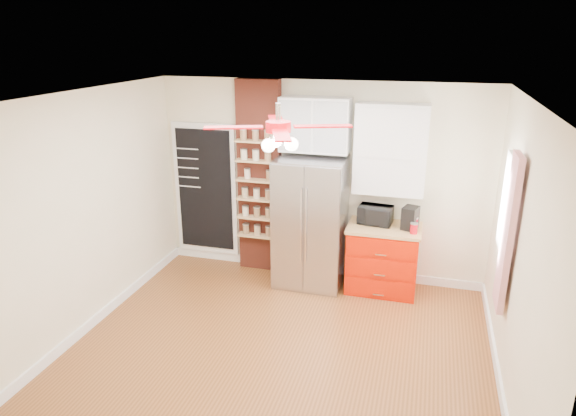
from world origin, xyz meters
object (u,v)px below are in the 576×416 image
(toaster_oven, at_px, (375,215))
(canister_left, at_px, (414,229))
(fridge, at_px, (310,223))
(pantry_jar_oats, at_px, (247,174))
(red_cabinet, at_px, (382,258))
(coffee_maker, at_px, (410,218))
(ceiling_fan, at_px, (278,127))

(toaster_oven, bearing_deg, canister_left, -18.14)
(fridge, relative_size, pantry_jar_oats, 13.98)
(toaster_oven, distance_m, canister_left, 0.56)
(red_cabinet, distance_m, coffee_maker, 0.67)
(red_cabinet, distance_m, pantry_jar_oats, 2.15)
(coffee_maker, bearing_deg, toaster_oven, -172.60)
(fridge, distance_m, pantry_jar_oats, 1.10)
(toaster_oven, bearing_deg, ceiling_fan, -108.04)
(canister_left, bearing_deg, fridge, 175.88)
(fridge, bearing_deg, red_cabinet, 2.95)
(ceiling_fan, bearing_deg, red_cabinet, 61.29)
(coffee_maker, height_order, canister_left, coffee_maker)
(red_cabinet, relative_size, coffee_maker, 3.22)
(fridge, height_order, ceiling_fan, ceiling_fan)
(red_cabinet, height_order, toaster_oven, toaster_oven)
(fridge, height_order, toaster_oven, fridge)
(fridge, xyz_separation_m, ceiling_fan, (0.05, -1.63, 1.55))
(coffee_maker, relative_size, canister_left, 2.33)
(toaster_oven, xyz_separation_m, coffee_maker, (0.45, -0.07, 0.03))
(red_cabinet, bearing_deg, coffee_maker, 1.05)
(ceiling_fan, height_order, toaster_oven, ceiling_fan)
(fridge, height_order, canister_left, fridge)
(red_cabinet, distance_m, canister_left, 0.65)
(red_cabinet, xyz_separation_m, ceiling_fan, (-0.92, -1.68, 1.97))
(fridge, bearing_deg, ceiling_fan, -88.24)
(fridge, xyz_separation_m, canister_left, (1.34, -0.10, 0.09))
(red_cabinet, bearing_deg, canister_left, -21.62)
(red_cabinet, xyz_separation_m, canister_left, (0.37, -0.15, 0.51))
(red_cabinet, relative_size, canister_left, 7.49)
(red_cabinet, bearing_deg, fridge, -177.05)
(fridge, height_order, coffee_maker, fridge)
(canister_left, bearing_deg, red_cabinet, 158.38)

